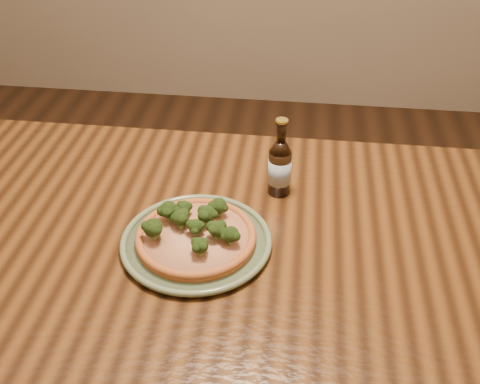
# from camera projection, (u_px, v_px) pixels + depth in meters

# --- Properties ---
(table) EXTENTS (1.60, 0.90, 0.75)m
(table) POSITION_uv_depth(u_px,v_px,m) (158.00, 265.00, 1.28)
(table) COLOR #4E2C10
(table) RESTS_ON ground
(plate) EXTENTS (0.32, 0.32, 0.02)m
(plate) POSITION_uv_depth(u_px,v_px,m) (196.00, 241.00, 1.19)
(plate) COLOR #60704D
(plate) RESTS_ON table
(pizza) EXTENTS (0.26, 0.26, 0.07)m
(pizza) POSITION_uv_depth(u_px,v_px,m) (196.00, 234.00, 1.18)
(pizza) COLOR #AB5926
(pizza) RESTS_ON plate
(beer_bottle) EXTENTS (0.05, 0.05, 0.20)m
(beer_bottle) POSITION_uv_depth(u_px,v_px,m) (280.00, 167.00, 1.31)
(beer_bottle) COLOR black
(beer_bottle) RESTS_ON table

